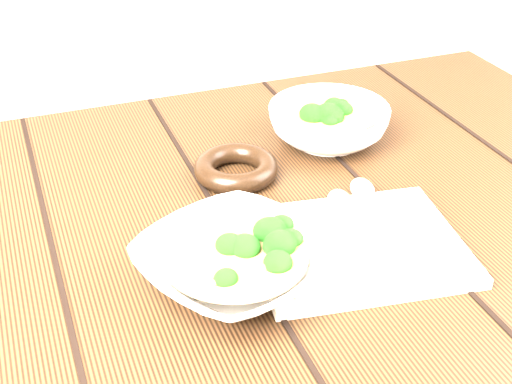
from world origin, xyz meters
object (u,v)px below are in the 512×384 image
object	(u,v)px
soup_bowl_front	(235,263)
soup_bowl_back	(329,123)
table	(245,303)
trivet	(236,168)
napkin	(356,246)

from	to	relation	value
soup_bowl_front	soup_bowl_back	xyz separation A→B (m)	(0.23, 0.26, 0.00)
soup_bowl_front	soup_bowl_back	world-z (taller)	soup_bowl_back
table	soup_bowl_front	distance (m)	0.18
soup_bowl_front	trivet	distance (m)	0.22
soup_bowl_back	table	bearing A→B (deg)	-139.18
napkin	trivet	bearing A→B (deg)	117.85
soup_bowl_back	napkin	xyz separation A→B (m)	(-0.09, -0.25, -0.02)
soup_bowl_back	soup_bowl_front	bearing A→B (deg)	-132.11
trivet	table	bearing A→B (deg)	-104.63
napkin	soup_bowl_front	bearing A→B (deg)	-169.95
table	soup_bowl_front	size ratio (longest dim) A/B	4.73
soup_bowl_front	soup_bowl_back	bearing A→B (deg)	47.89
table	napkin	size ratio (longest dim) A/B	5.12
soup_bowl_front	napkin	size ratio (longest dim) A/B	1.08
trivet	napkin	xyz separation A→B (m)	(0.07, -0.20, -0.01)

